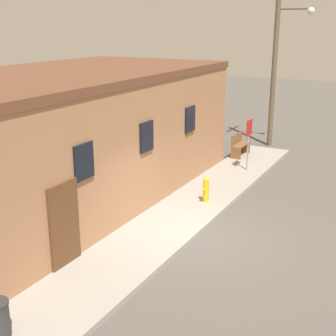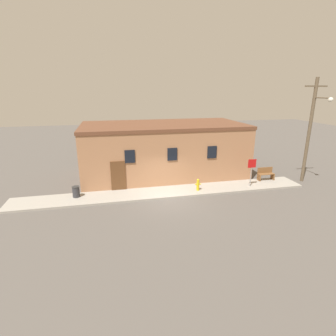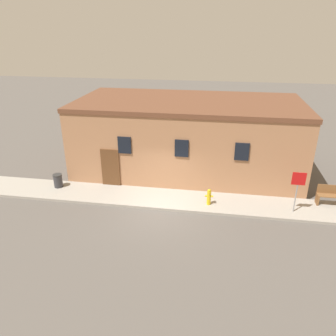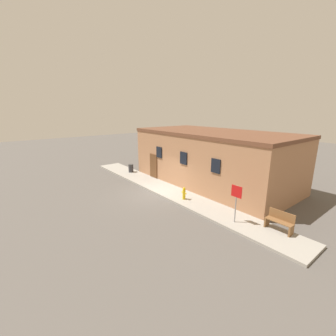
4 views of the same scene
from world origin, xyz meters
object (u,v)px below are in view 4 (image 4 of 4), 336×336
at_px(fire_hydrant, 184,193).
at_px(trash_bin, 131,168).
at_px(stop_sign, 236,197).
at_px(bench, 280,222).

xyz_separation_m(fire_hydrant, trash_bin, (-8.13, 0.60, -0.05)).
relative_size(fire_hydrant, trash_bin, 1.14).
distance_m(fire_hydrant, trash_bin, 8.15).
relative_size(fire_hydrant, stop_sign, 0.41).
relative_size(stop_sign, bench, 1.59).
bearing_deg(trash_bin, fire_hydrant, -4.23).
bearing_deg(stop_sign, bench, 28.53).
height_order(stop_sign, trash_bin, stop_sign).
bearing_deg(trash_bin, stop_sign, -3.01).
distance_m(bench, trash_bin, 13.97).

